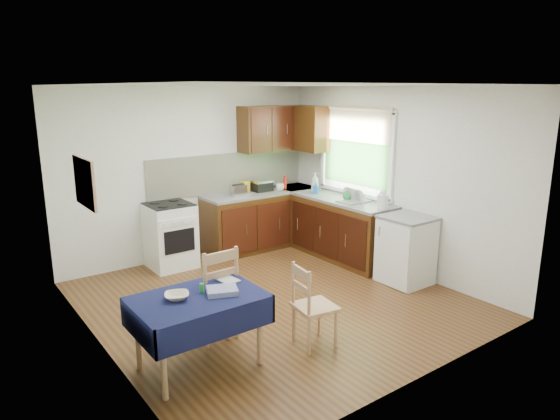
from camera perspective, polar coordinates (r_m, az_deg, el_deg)
floor at (r=6.07m, az=-0.70°, el=-10.22°), size 4.20×4.20×0.00m
ceiling at (r=5.54m, az=-0.78°, el=14.11°), size 4.00×4.20×0.02m
wall_back at (r=7.46m, az=-10.18°, el=4.16°), size 4.00×0.02×2.50m
wall_front at (r=4.20m, az=16.17°, el=-3.62°), size 4.00×0.02×2.50m
wall_left at (r=4.83m, az=-20.44°, el=-1.70°), size 0.02×4.20×2.50m
wall_right at (r=7.01m, az=12.72°, el=3.43°), size 0.02×4.20×2.50m
base_cabinets at (r=7.64m, az=2.09°, el=-1.70°), size 1.90×2.30×0.86m
worktop_back at (r=7.79m, az=-2.14°, el=2.00°), size 1.90×0.60×0.04m
worktop_right at (r=7.31m, az=7.19°, el=1.11°), size 0.60×1.70×0.04m
worktop_corner at (r=8.16m, az=1.65°, el=2.55°), size 0.60×0.60×0.04m
splashback at (r=7.75m, az=-5.80°, el=4.29°), size 2.70×0.02×0.60m
upper_cabinets at (r=7.92m, az=0.68°, el=9.30°), size 1.20×0.85×0.70m
stove at (r=7.16m, az=-12.43°, el=-2.85°), size 0.60×0.61×0.92m
window at (r=7.40m, az=8.64°, el=7.28°), size 0.04×1.48×1.26m
fridge at (r=6.63m, az=14.21°, el=-4.45°), size 0.58×0.60×0.89m
corkboard at (r=5.05m, az=-21.40°, el=2.92°), size 0.04×0.62×0.47m
dining_table at (r=4.56m, az=-9.34°, el=-10.94°), size 1.13×0.77×0.68m
chair_far at (r=5.04m, az=-7.49°, el=-9.12°), size 0.44×0.44×0.97m
chair_near at (r=4.91m, az=3.59°, el=-10.58°), size 0.42×0.42×0.84m
toaster at (r=7.47m, az=-4.81°, el=2.26°), size 0.24×0.15×0.18m
sandwich_press at (r=7.80m, az=-2.15°, el=2.79°), size 0.29×0.25×0.17m
sauce_bottle at (r=7.91m, az=0.58°, el=3.17°), size 0.05×0.05×0.22m
yellow_packet at (r=7.74m, az=-3.98°, el=2.68°), size 0.14×0.11×0.16m
dish_rack at (r=7.13m, az=8.42°, el=1.12°), size 0.42×0.32×0.20m
kettle at (r=6.78m, az=11.65°, el=1.09°), size 0.15×0.15×0.25m
cup at (r=7.84m, az=-0.02°, el=2.63°), size 0.15×0.15×0.11m
soap_bottle_a at (r=7.67m, az=4.02°, el=3.11°), size 0.16×0.16×0.31m
soap_bottle_b at (r=7.62m, az=4.12°, el=2.56°), size 0.11×0.11×0.18m
soap_bottle_c at (r=7.21m, az=7.74°, el=1.85°), size 0.20×0.20×0.18m
plate_bowl at (r=4.49m, az=-11.71°, el=-9.61°), size 0.28×0.28×0.05m
book at (r=4.78m, az=-6.76°, el=-8.19°), size 0.18×0.23×0.02m
spice_jar at (r=4.58m, az=-8.92°, el=-8.79°), size 0.04×0.04×0.09m
tea_towel at (r=4.55m, az=-6.64°, el=-9.14°), size 0.33×0.30×0.05m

